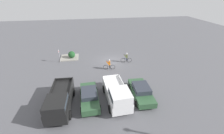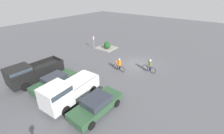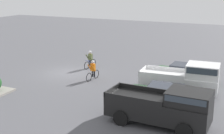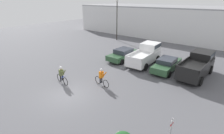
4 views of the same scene
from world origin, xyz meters
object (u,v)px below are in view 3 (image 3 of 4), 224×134
Objects in this scene: pickup_truck_0 at (186,78)px; sedan_1 at (165,96)px; sedan_0 at (185,73)px; pickup_truck_1 at (165,106)px; cyclist_0 at (93,70)px; cyclist_1 at (90,59)px.

pickup_truck_0 is 2.94m from sedan_1.
pickup_truck_1 is at bearing 4.54° from sedan_0.
sedan_0 reaches higher than sedan_1.
sedan_0 is at bearing -175.46° from pickup_truck_1.
sedan_0 is 2.66× the size of cyclist_0.
pickup_truck_0 is at bearing 12.98° from sedan_0.
sedan_1 is at bearing 54.75° from cyclist_1.
pickup_truck_1 reaches higher than cyclist_0.
cyclist_1 is at bearing -125.25° from sedan_1.
cyclist_0 reaches higher than sedan_1.
pickup_truck_1 is at bearing 46.39° from cyclist_1.
cyclist_0 is (-0.26, -7.49, -0.35)m from pickup_truck_0.
sedan_0 is at bearing 86.24° from cyclist_1.
sedan_0 is 0.84× the size of pickup_truck_1.
pickup_truck_0 is 3.06× the size of cyclist_0.
sedan_1 is at bearing -0.30° from sedan_0.
cyclist_1 is at bearing -109.58° from pickup_truck_0.
sedan_1 is 2.93m from pickup_truck_1.
cyclist_1 is (-8.99, -9.44, -0.33)m from pickup_truck_1.
sedan_1 is at bearing 65.63° from cyclist_0.
sedan_0 is 0.87× the size of pickup_truck_0.
pickup_truck_0 is 0.96× the size of pickup_truck_1.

